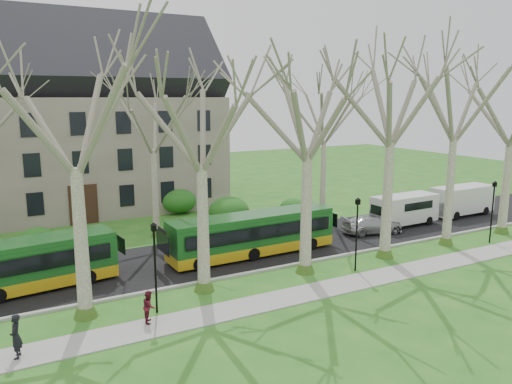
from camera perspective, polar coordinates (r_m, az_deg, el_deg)
ground at (r=27.80m, az=0.18°, el=-10.39°), size 120.00×120.00×0.00m
sidewalk at (r=25.79m, az=2.91°, el=-12.09°), size 70.00×2.00×0.06m
road at (r=32.44m, az=-4.53°, el=-7.22°), size 80.00×8.00×0.06m
curb at (r=29.02m, az=-1.26°, el=-9.32°), size 80.00×0.25×0.14m
building at (r=47.20m, az=-20.86°, el=7.72°), size 26.50×12.20×16.00m
tree_row_verge at (r=26.35m, az=-0.12°, el=4.15°), size 49.00×7.00×14.00m
tree_row_far at (r=35.74m, az=-10.25°, el=4.14°), size 33.00×7.00×12.00m
lamp_row at (r=26.14m, az=1.25°, el=-5.83°), size 36.22×0.22×4.30m
hedges at (r=38.62m, az=-16.12°, el=-3.17°), size 30.60×8.60×2.00m
bus_lead at (r=28.72m, az=-26.84°, el=-7.85°), size 11.28×3.64×2.77m
bus_follow at (r=31.97m, az=-0.37°, el=-4.81°), size 11.12×2.57×2.77m
sedan at (r=38.12m, az=13.14°, el=-3.63°), size 4.87×2.72×1.33m
van_a at (r=40.93m, az=16.61°, el=-2.03°), size 5.58×2.15×2.41m
van_b at (r=46.08m, az=22.49°, el=-0.94°), size 5.76×2.12×2.51m
pedestrian_a at (r=22.16m, az=-25.76°, el=-14.64°), size 0.56×0.73×1.77m
pedestrian_b at (r=23.50m, az=-12.11°, el=-12.67°), size 0.76×0.86×1.47m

